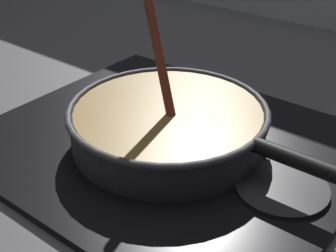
% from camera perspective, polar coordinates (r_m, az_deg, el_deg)
% --- Properties ---
extents(ground, '(2.40, 1.60, 0.04)m').
position_cam_1_polar(ground, '(0.73, -7.79, -5.11)').
color(ground, '#4C4C51').
extents(hob_plate, '(0.56, 0.48, 0.01)m').
position_cam_1_polar(hob_plate, '(0.73, -0.00, -2.30)').
color(hob_plate, black).
rests_on(hob_plate, ground).
extents(burner_ring, '(0.17, 0.17, 0.01)m').
position_cam_1_polar(burner_ring, '(0.73, -0.00, -1.64)').
color(burner_ring, '#592D0C').
rests_on(burner_ring, hob_plate).
extents(spare_burner, '(0.13, 0.13, 0.01)m').
position_cam_1_polar(spare_burner, '(0.65, 13.67, -7.28)').
color(spare_burner, '#262628').
rests_on(spare_burner, hob_plate).
extents(cooking_pan, '(0.44, 0.31, 0.26)m').
position_cam_1_polar(cooking_pan, '(0.71, 0.09, 0.33)').
color(cooking_pan, '#38383D').
rests_on(cooking_pan, hob_plate).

